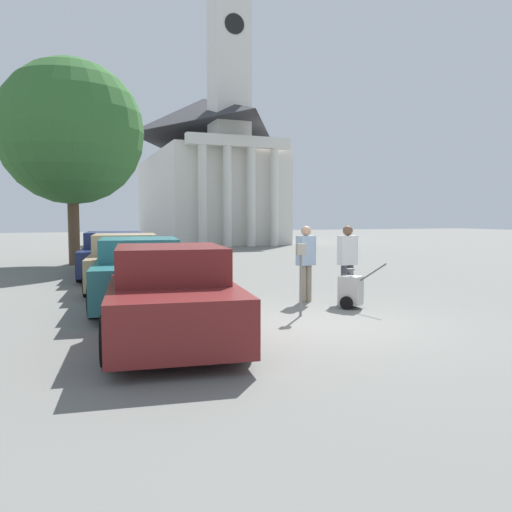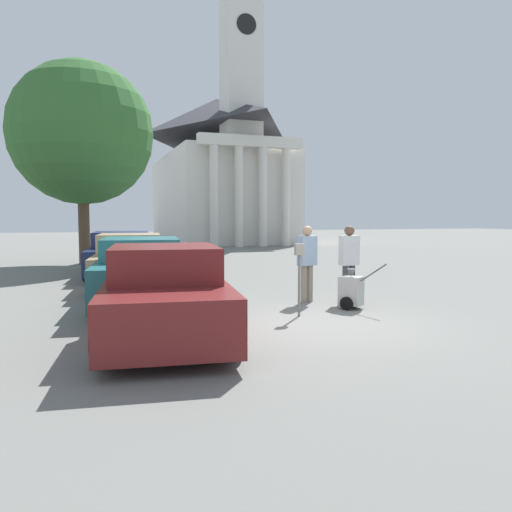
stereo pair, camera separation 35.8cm
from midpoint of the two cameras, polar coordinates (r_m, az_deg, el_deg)
The scene contains 11 objects.
ground_plane at distance 9.17m, azimuth 7.48°, elevation -7.67°, with size 120.00×120.00×0.00m, color slate.
parked_car_maroon at distance 8.15m, azimuth -9.15°, elevation -4.36°, with size 2.40×4.84×1.47m.
parked_car_teal at distance 11.47m, azimuth -12.12°, elevation -1.80°, with size 2.44×5.16×1.46m.
parked_car_tan at distance 14.10m, azimuth -13.46°, elevation -0.68°, with size 2.39×4.81×1.47m.
parked_car_navy at distance 17.14m, azimuth -14.49°, elevation 0.18°, with size 2.59×5.44×1.44m.
parking_meter at distance 9.65m, azimuth 6.04°, elevation -1.15°, with size 0.18×0.09×1.41m.
person_worker at distance 11.30m, azimuth 6.76°, elevation -0.33°, with size 0.46×0.32×1.72m.
person_supervisor at distance 11.47m, azimuth 11.47°, elevation -0.29°, with size 0.43×0.23×1.73m.
equipment_cart at distance 10.68m, azimuth 11.77°, elevation -3.89°, with size 0.72×0.92×1.00m.
church at distance 40.50m, azimuth -4.06°, elevation 10.25°, with size 8.39×17.12×21.96m.
shade_tree at distance 21.63m, azimuth -18.86°, elevation 13.10°, with size 5.68×5.68×8.11m.
Camera 2 is at (-3.88, -8.07, 1.92)m, focal length 35.00 mm.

